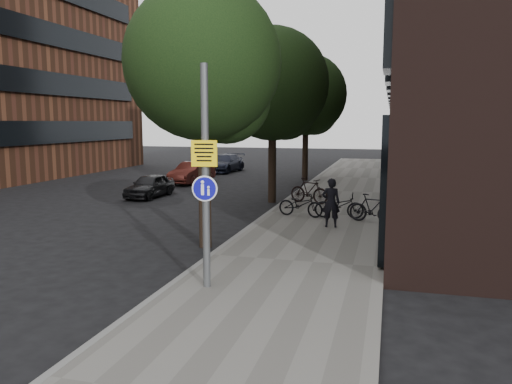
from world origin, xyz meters
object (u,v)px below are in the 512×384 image
(signpost, at_px, (205,177))
(parked_car_near, at_px, (150,186))
(parked_bike_facade_near, at_px, (339,205))
(pedestrian, at_px, (331,203))

(signpost, height_order, parked_car_near, signpost)
(parked_bike_facade_near, distance_m, parked_car_near, 10.15)
(signpost, relative_size, parked_bike_facade_near, 2.62)
(parked_bike_facade_near, xyz_separation_m, parked_car_near, (-9.50, 3.58, -0.03))
(signpost, distance_m, parked_car_near, 14.39)
(signpost, bearing_deg, pedestrian, 66.64)
(parked_bike_facade_near, bearing_deg, signpost, 164.48)
(pedestrian, bearing_deg, parked_car_near, -37.02)
(signpost, bearing_deg, parked_bike_facade_near, 68.78)
(signpost, distance_m, pedestrian, 7.27)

